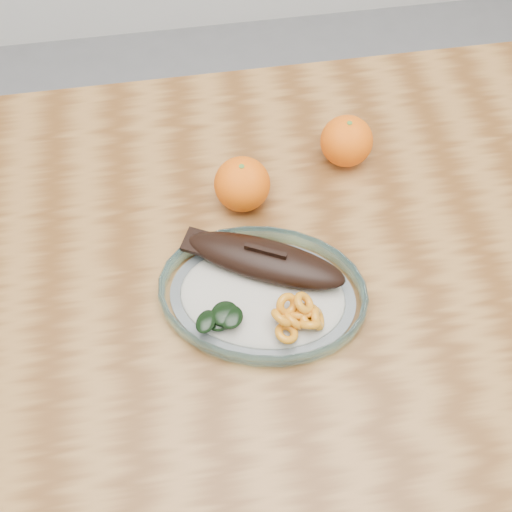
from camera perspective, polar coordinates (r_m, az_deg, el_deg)
name	(u,v)px	position (r m, az deg, el deg)	size (l,w,h in m)	color
ground	(263,419)	(1.63, 0.66, -14.31)	(3.00, 3.00, 0.00)	slate
dining_table	(267,289)	(1.03, 1.02, -2.96)	(1.20, 0.80, 0.75)	brown
plated_meal	(263,291)	(0.89, 0.61, -3.17)	(0.64, 0.64, 0.08)	white
orange_left	(242,184)	(0.97, -1.24, 6.41)	(0.08, 0.08, 0.08)	#F95C05
orange_right	(347,141)	(1.03, 8.05, 10.09)	(0.08, 0.08, 0.08)	#F95C05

